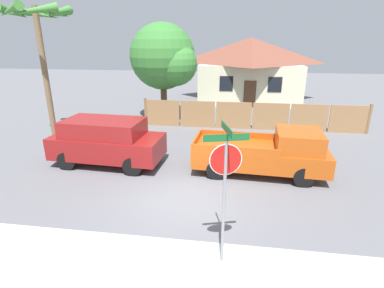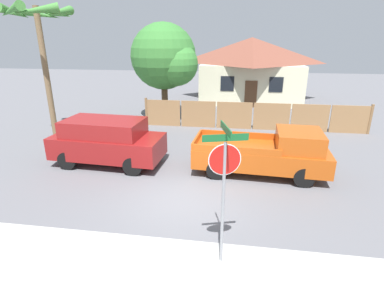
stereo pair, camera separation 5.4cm
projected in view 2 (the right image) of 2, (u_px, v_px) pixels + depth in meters
name	position (u px, v px, depth m)	size (l,w,h in m)	color
ground_plane	(183.00, 200.00, 9.69)	(80.00, 80.00, 0.00)	slate
sidewalk_strip	(153.00, 286.00, 6.33)	(36.00, 3.20, 0.01)	#B2B2AD
wooden_fence	(253.00, 116.00, 17.02)	(12.61, 0.12, 1.64)	#997047
house	(250.00, 68.00, 24.99)	(8.52, 7.25, 5.04)	beige
oak_tree	(166.00, 58.00, 18.24)	(4.21, 4.01, 5.91)	brown
palm_tree	(38.00, 24.00, 14.10)	(3.15, 3.37, 6.46)	brown
red_suv	(107.00, 141.00, 12.17)	(4.56, 2.16, 1.90)	maroon
orange_pickup	(267.00, 153.00, 11.33)	(5.08, 2.24, 1.78)	#B74C14
stop_sign	(224.00, 174.00, 6.31)	(0.94, 0.84, 3.30)	gray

